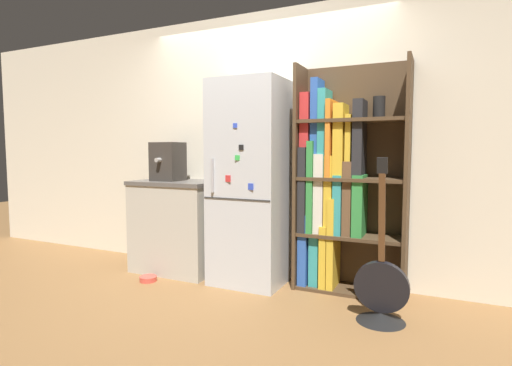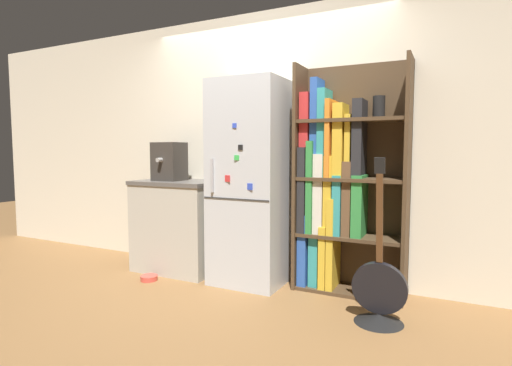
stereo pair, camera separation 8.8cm
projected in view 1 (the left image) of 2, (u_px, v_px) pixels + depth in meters
ground_plane at (244, 286)px, 3.67m from camera, size 16.00×16.00×0.00m
wall_back at (265, 145)px, 3.99m from camera, size 8.00×0.05×2.60m
refrigerator at (251, 183)px, 3.73m from camera, size 0.66×0.62×1.89m
bookshelf at (337, 186)px, 3.53m from camera, size 0.95×0.36×2.00m
kitchen_counter at (178, 226)px, 4.13m from camera, size 0.87×0.60×0.94m
espresso_machine at (168, 162)px, 4.08m from camera, size 0.29×0.31×0.39m
guitar at (381, 299)px, 2.90m from camera, size 0.39×0.35×1.20m
pet_bowl at (148, 278)px, 3.81m from camera, size 0.16×0.16×0.05m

